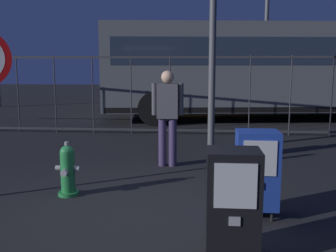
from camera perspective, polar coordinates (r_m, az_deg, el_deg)
ground_plane at (r=4.75m, az=-4.89°, el=-13.03°), size 60.00×60.00×0.00m
fire_hydrant at (r=5.54m, az=-14.35°, el=-6.23°), size 0.33×0.32×0.75m
newspaper_box_primary at (r=4.70m, az=12.75°, el=-6.15°), size 0.48×0.42×1.02m
newspaper_box_secondary at (r=3.68m, az=9.39°, el=-10.30°), size 0.48×0.42×1.02m
pedestrian at (r=6.80m, az=-0.06°, el=1.95°), size 0.55×0.22×1.67m
fence_barrier at (r=10.01m, az=0.29°, el=4.60°), size 18.03×0.04×2.00m
bus_near at (r=13.15m, az=14.45°, el=8.37°), size 10.72×3.72×3.00m
bus_far at (r=17.01m, az=15.80°, el=8.38°), size 10.72×3.74×3.00m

